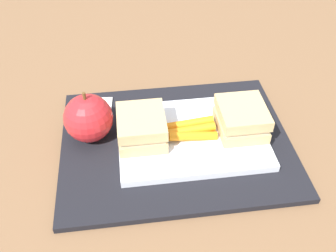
# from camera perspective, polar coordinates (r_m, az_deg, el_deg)

# --- Properties ---
(ground_plane) EXTENTS (2.40, 2.40, 0.00)m
(ground_plane) POSITION_cam_1_polar(r_m,az_deg,el_deg) (0.61, 1.16, -2.77)
(ground_plane) COLOR brown
(lunchbag_mat) EXTENTS (0.36, 0.28, 0.01)m
(lunchbag_mat) POSITION_cam_1_polar(r_m,az_deg,el_deg) (0.61, 1.16, -2.45)
(lunchbag_mat) COLOR black
(lunchbag_mat) RESTS_ON ground_plane
(food_tray) EXTENTS (0.23, 0.17, 0.01)m
(food_tray) POSITION_cam_1_polar(r_m,az_deg,el_deg) (0.61, 3.52, -1.49)
(food_tray) COLOR white
(food_tray) RESTS_ON lunchbag_mat
(sandwich_half_left) EXTENTS (0.07, 0.08, 0.04)m
(sandwich_half_left) POSITION_cam_1_polar(r_m,az_deg,el_deg) (0.60, 10.92, 1.11)
(sandwich_half_left) COLOR tan
(sandwich_half_left) RESTS_ON food_tray
(sandwich_half_right) EXTENTS (0.07, 0.08, 0.04)m
(sandwich_half_right) POSITION_cam_1_polar(r_m,az_deg,el_deg) (0.58, -3.97, -0.21)
(sandwich_half_right) COLOR tan
(sandwich_half_right) RESTS_ON food_tray
(carrot_sticks_bundle) EXTENTS (0.08, 0.04, 0.02)m
(carrot_sticks_bundle) POSITION_cam_1_polar(r_m,az_deg,el_deg) (0.60, 3.53, -0.59)
(carrot_sticks_bundle) COLOR orange
(carrot_sticks_bundle) RESTS_ON food_tray
(apple) EXTENTS (0.08, 0.08, 0.09)m
(apple) POSITION_cam_1_polar(r_m,az_deg,el_deg) (0.60, -11.80, 1.16)
(apple) COLOR red
(apple) RESTS_ON lunchbag_mat
(paper_napkin) EXTENTS (0.08, 0.08, 0.00)m
(paper_napkin) POSITION_cam_1_polar(r_m,az_deg,el_deg) (0.67, -11.44, 2.22)
(paper_napkin) COLOR white
(paper_napkin) RESTS_ON lunchbag_mat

